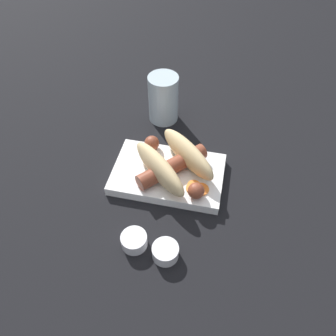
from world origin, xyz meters
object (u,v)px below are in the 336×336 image
at_px(food_tray, 168,174).
at_px(sausage, 173,165).
at_px(drink_glass, 163,99).
at_px(condiment_cup_far, 165,252).
at_px(bread_roll, 174,161).
at_px(condiment_cup_near, 134,241).

bearing_deg(food_tray, sausage, 16.40).
height_order(sausage, drink_glass, drink_glass).
height_order(condiment_cup_far, drink_glass, drink_glass).
bearing_deg(bread_roll, sausage, -128.47).
height_order(bread_roll, condiment_cup_near, bread_roll).
relative_size(bread_roll, condiment_cup_near, 4.04).
bearing_deg(drink_glass, condiment_cup_near, -85.85).
distance_m(condiment_cup_near, condiment_cup_far, 0.06).
bearing_deg(food_tray, condiment_cup_far, -79.29).
bearing_deg(food_tray, drink_glass, 105.40).
distance_m(condiment_cup_far, drink_glass, 0.41).
distance_m(food_tray, condiment_cup_near, 0.18).
relative_size(condiment_cup_far, drink_glass, 0.40).
xyz_separation_m(condiment_cup_near, condiment_cup_far, (0.06, -0.01, 0.00)).
height_order(food_tray, bread_roll, bread_roll).
relative_size(food_tray, drink_glass, 1.94).
xyz_separation_m(food_tray, condiment_cup_near, (-0.03, -0.18, 0.00)).
distance_m(food_tray, bread_roll, 0.04).
bearing_deg(condiment_cup_far, food_tray, 100.71).
height_order(condiment_cup_near, drink_glass, drink_glass).
distance_m(sausage, condiment_cup_far, 0.20).
bearing_deg(condiment_cup_far, bread_roll, 97.09).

